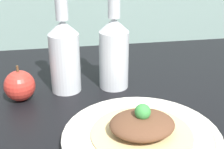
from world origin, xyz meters
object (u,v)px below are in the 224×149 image
Objects in this scene: cider_bottle_right at (114,50)px; apple at (20,86)px; plate at (141,138)px; cider_bottle_left at (64,53)px; plated_food at (142,126)px.

apple is (-22.36, -3.23, -6.05)cm from cider_bottle_right.
cider_bottle_left is at bearing 117.22° from plate.
cider_bottle_left is 12.60cm from apple.
plated_food is at bearing -62.78° from cider_bottle_left.
apple is at bearing 137.63° from plated_food.
cider_bottle_left is 1.00× the size of cider_bottle_right.
cider_bottle_right reaches higher than apple.
apple is at bearing -162.99° from cider_bottle_left.
cider_bottle_right is (-0.70, 24.26, 5.93)cm from plated_food.
plate is 31.29cm from apple.
cider_bottle_left reaches higher than plate.
cider_bottle_right is at bearing 91.64° from plate.
plate is 1.16× the size of cider_bottle_right.
plate is at bearing -42.37° from apple.
plated_food is 31.20cm from apple.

